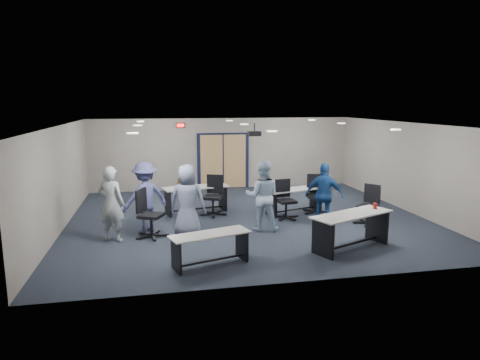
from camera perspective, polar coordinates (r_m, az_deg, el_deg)
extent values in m
plane|color=#1B232C|center=(12.37, 1.04, -5.14)|extent=(10.00, 10.00, 0.00)
cube|color=gray|center=(16.46, -2.29, 3.54)|extent=(10.00, 0.04, 2.70)
cube|color=gray|center=(7.83, 8.10, -4.22)|extent=(10.00, 0.04, 2.70)
cube|color=gray|center=(12.06, -22.84, 0.21)|extent=(0.04, 9.00, 2.70)
cube|color=gray|center=(14.01, 21.47, 1.62)|extent=(0.04, 9.00, 2.70)
cube|color=silver|center=(11.93, 1.08, 7.45)|extent=(10.00, 9.00, 0.04)
cube|color=black|center=(16.47, -2.26, 2.49)|extent=(2.00, 0.06, 2.20)
cube|color=#9D7A48|center=(16.38, -3.81, 2.44)|extent=(0.85, 0.04, 2.05)
cube|color=#9D7A48|center=(16.52, -0.71, 2.53)|extent=(0.85, 0.04, 2.05)
cube|color=black|center=(16.14, -7.95, 7.24)|extent=(0.32, 0.05, 0.18)
cube|color=#FF0C0C|center=(16.11, -7.94, 7.23)|extent=(0.26, 0.02, 0.12)
cylinder|color=black|center=(12.49, 1.94, 7.03)|extent=(0.04, 0.04, 0.24)
cube|color=black|center=(12.50, 1.93, 6.21)|extent=(0.35, 0.30, 0.14)
cylinder|color=black|center=(12.36, 2.09, 6.16)|extent=(0.08, 0.03, 0.08)
cube|color=#A2A099|center=(8.79, -4.01, -7.21)|extent=(1.74, 1.01, 0.03)
cube|color=black|center=(8.64, -8.51, -9.97)|extent=(0.19, 0.50, 0.64)
cube|color=black|center=(9.20, 0.25, -8.57)|extent=(0.19, 0.50, 0.64)
cube|color=black|center=(8.97, -3.96, -10.66)|extent=(1.42, 0.47, 0.04)
cube|color=#A2A099|center=(10.01, 14.72, -4.44)|extent=(2.14, 1.42, 0.03)
cube|color=black|center=(9.48, 10.98, -7.72)|extent=(0.30, 0.59, 0.79)
cube|color=black|center=(10.79, 17.79, -5.79)|extent=(0.30, 0.59, 0.79)
cube|color=black|center=(10.20, 14.54, -8.22)|extent=(1.69, 0.76, 0.05)
cylinder|color=#AE1E17|center=(10.58, 17.56, -3.31)|extent=(0.09, 0.09, 0.14)
cube|color=#A2A099|center=(12.93, -5.91, -0.96)|extent=(2.05, 1.07, 0.03)
cube|color=black|center=(12.78, -9.59, -3.01)|extent=(0.19, 0.59, 0.76)
cube|color=black|center=(13.30, -2.32, -2.34)|extent=(0.19, 0.59, 0.76)
cube|color=black|center=(13.08, -5.86, -3.84)|extent=(1.71, 0.44, 0.04)
cube|color=#A2A099|center=(12.92, 7.26, -1.24)|extent=(1.92, 1.10, 0.03)
cube|color=black|center=(12.56, 4.19, -3.25)|extent=(0.21, 0.55, 0.71)
cube|color=black|center=(13.47, 10.06, -2.45)|extent=(0.21, 0.55, 0.71)
cube|color=black|center=(13.06, 7.20, -3.92)|extent=(1.57, 0.51, 0.04)
imported|color=#9EA7AD|center=(10.64, -16.79, -3.07)|extent=(0.79, 0.68, 1.83)
imported|color=slate|center=(10.57, -7.00, -2.80)|extent=(1.03, 0.83, 1.83)
imported|color=#A3BED7|center=(11.06, 3.02, -2.13)|extent=(1.03, 0.89, 1.83)
imported|color=navy|center=(11.59, 11.18, -2.01)|extent=(1.09, 0.86, 1.72)
imported|color=#464A7E|center=(11.23, -12.51, -2.21)|extent=(1.35, 1.11, 1.82)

